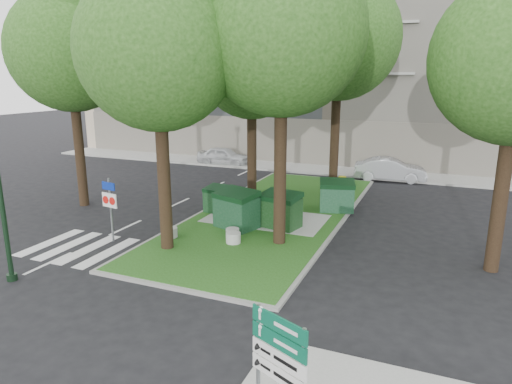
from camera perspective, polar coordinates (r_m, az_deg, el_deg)
The scene contains 23 objects.
ground at distance 13.99m, azimuth -11.46°, elevation -11.50°, with size 120.00×120.00×0.00m, color black.
median_island at distance 20.44m, azimuth 2.27°, elevation -2.71°, with size 6.00×16.00×0.12m, color #234B15.
median_kerb at distance 20.44m, azimuth 2.27°, elevation -2.73°, with size 6.30×16.30×0.10m, color gray.
building_sidewalk at distance 30.34m, azimuth 8.30°, elevation 2.76°, with size 42.00×3.00×0.12m, color #999993.
zebra_crossing at distance 17.25m, azimuth -19.14°, elevation -6.96°, with size 5.00×3.00×0.01m, color silver.
apartment_building at distance 37.12m, azimuth 11.79°, elevation 17.01°, with size 41.00×12.00×16.00m, color beige.
tree_median_near_left at distance 15.60m, azimuth -11.90°, elevation 18.76°, with size 5.20×5.20×10.53m.
tree_median_near_right at distance 15.90m, azimuth 3.69°, elevation 21.35°, with size 5.60×5.60×11.46m.
tree_median_mid at distance 21.08m, azimuth -0.26°, elevation 16.87°, with size 4.80×4.80×9.99m.
tree_median_far at distance 23.07m, azimuth 10.66°, elevation 19.74°, with size 5.80×5.80×11.93m.
tree_street_left at distance 22.75m, azimuth -22.10°, elevation 17.38°, with size 5.40×5.40×11.00m.
dumpster_a at distance 20.37m, azimuth -4.57°, elevation -0.94°, with size 1.40×1.07×1.20m.
dumpster_b at distance 18.22m, azimuth -2.46°, elevation -2.19°, with size 1.95×1.64×1.55m.
dumpster_c at distance 18.28m, azimuth 3.04°, elevation -2.28°, with size 1.76×1.40×1.46m.
dumpster_d at distance 20.82m, azimuth 10.06°, elevation -0.47°, with size 1.76×1.44×1.43m.
bollard_left at distance 17.55m, azimuth -10.62°, elevation -4.99°, with size 0.52×0.52×0.37m, color #9D9D98.
bollard_right at distance 16.70m, azimuth -2.85°, elevation -5.73°, with size 0.54×0.54×0.38m, color #B0B0AA.
bollard_mid at distance 17.20m, azimuth -2.96°, elevation -5.16°, with size 0.51×0.51×0.36m, color #979893.
litter_bin at distance 24.89m, azimuth 10.70°, elevation 1.13°, with size 0.41×0.41×0.71m, color gold.
traffic_sign_pole at distance 17.59m, azimuth -17.76°, elevation -1.11°, with size 0.73×0.16×2.43m.
directional_sign at distance 7.67m, azimuth 2.97°, elevation -20.29°, with size 1.07×0.51×2.31m.
car_white at distance 32.06m, azimuth -4.07°, elevation 4.52°, with size 1.49×3.70×1.26m, color silver.
car_silver at distance 28.12m, azimuth 16.41°, elevation 2.71°, with size 1.44×4.12×1.36m, color #A0A3A8.
Camera 1 is at (7.25, -10.35, 6.00)m, focal length 32.00 mm.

